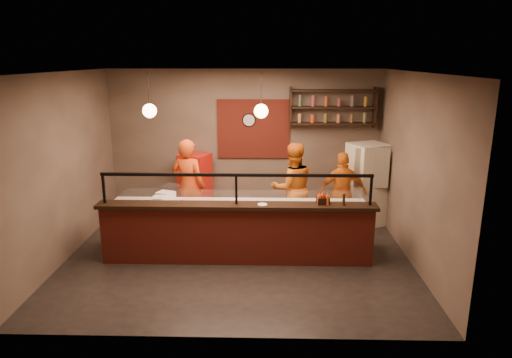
{
  "coord_description": "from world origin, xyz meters",
  "views": [
    {
      "loc": [
        0.51,
        -7.54,
        3.42
      ],
      "look_at": [
        0.31,
        0.3,
        1.33
      ],
      "focal_mm": 32.0,
      "sensor_mm": 36.0,
      "label": 1
    }
  ],
  "objects_px": {
    "wall_clock": "(249,120)",
    "fridge": "(367,184)",
    "pepper_mill": "(344,200)",
    "condiment_caddy": "(323,200)",
    "cook_right": "(342,192)",
    "red_cooler": "(195,185)",
    "pizza_dough": "(249,205)",
    "cook_mid": "(293,188)",
    "cook_left": "(188,186)"
  },
  "relations": [
    {
      "from": "cook_right",
      "to": "fridge",
      "type": "relative_size",
      "value": 0.95
    },
    {
      "from": "cook_mid",
      "to": "fridge",
      "type": "distance_m",
      "value": 1.65
    },
    {
      "from": "cook_mid",
      "to": "wall_clock",
      "type": "bearing_deg",
      "value": -66.36
    },
    {
      "from": "condiment_caddy",
      "to": "wall_clock",
      "type": "bearing_deg",
      "value": 116.38
    },
    {
      "from": "cook_left",
      "to": "condiment_caddy",
      "type": "bearing_deg",
      "value": 168.18
    },
    {
      "from": "cook_mid",
      "to": "red_cooler",
      "type": "xyz_separation_m",
      "value": [
        -2.1,
        0.94,
        -0.21
      ]
    },
    {
      "from": "wall_clock",
      "to": "pizza_dough",
      "type": "height_order",
      "value": "wall_clock"
    },
    {
      "from": "fridge",
      "to": "pepper_mill",
      "type": "relative_size",
      "value": 8.77
    },
    {
      "from": "condiment_caddy",
      "to": "red_cooler",
      "type": "bearing_deg",
      "value": 136.5
    },
    {
      "from": "cook_right",
      "to": "condiment_caddy",
      "type": "relative_size",
      "value": 8.06
    },
    {
      "from": "cook_left",
      "to": "pizza_dough",
      "type": "xyz_separation_m",
      "value": [
        1.25,
        -1.08,
        -0.04
      ]
    },
    {
      "from": "cook_mid",
      "to": "fridge",
      "type": "bearing_deg",
      "value": -175.65
    },
    {
      "from": "red_cooler",
      "to": "cook_right",
      "type": "bearing_deg",
      "value": 5.02
    },
    {
      "from": "wall_clock",
      "to": "pepper_mill",
      "type": "xyz_separation_m",
      "value": [
        1.68,
        -2.79,
        -0.94
      ]
    },
    {
      "from": "pizza_dough",
      "to": "cook_left",
      "type": "bearing_deg",
      "value": 139.16
    },
    {
      "from": "cook_mid",
      "to": "condiment_caddy",
      "type": "xyz_separation_m",
      "value": [
        0.43,
        -1.46,
        0.21
      ]
    },
    {
      "from": "cook_left",
      "to": "condiment_caddy",
      "type": "distance_m",
      "value": 2.89
    },
    {
      "from": "cook_left",
      "to": "red_cooler",
      "type": "distance_m",
      "value": 1.01
    },
    {
      "from": "cook_right",
      "to": "pepper_mill",
      "type": "height_order",
      "value": "cook_right"
    },
    {
      "from": "wall_clock",
      "to": "pepper_mill",
      "type": "distance_m",
      "value": 3.39
    },
    {
      "from": "pizza_dough",
      "to": "condiment_caddy",
      "type": "distance_m",
      "value": 1.32
    },
    {
      "from": "cook_right",
      "to": "pepper_mill",
      "type": "relative_size",
      "value": 8.33
    },
    {
      "from": "cook_left",
      "to": "fridge",
      "type": "height_order",
      "value": "cook_left"
    },
    {
      "from": "cook_left",
      "to": "cook_mid",
      "type": "height_order",
      "value": "cook_left"
    },
    {
      "from": "cook_mid",
      "to": "condiment_caddy",
      "type": "bearing_deg",
      "value": 93.49
    },
    {
      "from": "wall_clock",
      "to": "pizza_dough",
      "type": "bearing_deg",
      "value": -87.78
    },
    {
      "from": "cook_right",
      "to": "condiment_caddy",
      "type": "xyz_separation_m",
      "value": [
        -0.57,
        -1.49,
        0.3
      ]
    },
    {
      "from": "fridge",
      "to": "condiment_caddy",
      "type": "xyz_separation_m",
      "value": [
        -1.15,
        -1.95,
        0.26
      ]
    },
    {
      "from": "wall_clock",
      "to": "cook_right",
      "type": "height_order",
      "value": "wall_clock"
    },
    {
      "from": "pizza_dough",
      "to": "pepper_mill",
      "type": "xyz_separation_m",
      "value": [
        1.59,
        -0.42,
        0.25
      ]
    },
    {
      "from": "red_cooler",
      "to": "pizza_dough",
      "type": "distance_m",
      "value": 2.43
    },
    {
      "from": "red_cooler",
      "to": "condiment_caddy",
      "type": "relative_size",
      "value": 6.87
    },
    {
      "from": "cook_mid",
      "to": "cook_right",
      "type": "height_order",
      "value": "cook_mid"
    },
    {
      "from": "wall_clock",
      "to": "cook_mid",
      "type": "xyz_separation_m",
      "value": [
        0.92,
        -1.25,
        -1.19
      ]
    },
    {
      "from": "cook_left",
      "to": "condiment_caddy",
      "type": "xyz_separation_m",
      "value": [
        2.51,
        -1.42,
        0.17
      ]
    },
    {
      "from": "wall_clock",
      "to": "cook_right",
      "type": "distance_m",
      "value": 2.61
    },
    {
      "from": "cook_left",
      "to": "fridge",
      "type": "distance_m",
      "value": 3.7
    },
    {
      "from": "pizza_dough",
      "to": "condiment_caddy",
      "type": "relative_size",
      "value": 2.65
    },
    {
      "from": "cook_mid",
      "to": "pizza_dough",
      "type": "bearing_deg",
      "value": 40.93
    },
    {
      "from": "pepper_mill",
      "to": "cook_right",
      "type": "bearing_deg",
      "value": 81.34
    },
    {
      "from": "wall_clock",
      "to": "red_cooler",
      "type": "xyz_separation_m",
      "value": [
        -1.19,
        -0.31,
        -1.4
      ]
    },
    {
      "from": "wall_clock",
      "to": "fridge",
      "type": "bearing_deg",
      "value": -16.94
    },
    {
      "from": "wall_clock",
      "to": "fridge",
      "type": "relative_size",
      "value": 0.17
    },
    {
      "from": "pizza_dough",
      "to": "cook_mid",
      "type": "bearing_deg",
      "value": 53.66
    },
    {
      "from": "pepper_mill",
      "to": "condiment_caddy",
      "type": "bearing_deg",
      "value": 166.07
    },
    {
      "from": "wall_clock",
      "to": "cook_left",
      "type": "bearing_deg",
      "value": -132.03
    },
    {
      "from": "cook_right",
      "to": "red_cooler",
      "type": "relative_size",
      "value": 1.17
    },
    {
      "from": "cook_left",
      "to": "cook_mid",
      "type": "xyz_separation_m",
      "value": [
        2.08,
        0.04,
        -0.04
      ]
    },
    {
      "from": "cook_left",
      "to": "condiment_caddy",
      "type": "relative_size",
      "value": 9.35
    },
    {
      "from": "wall_clock",
      "to": "condiment_caddy",
      "type": "relative_size",
      "value": 1.48
    }
  ]
}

